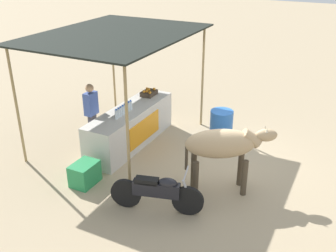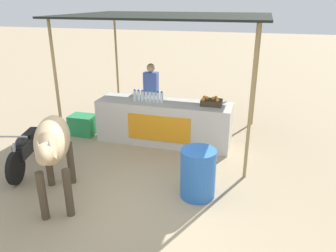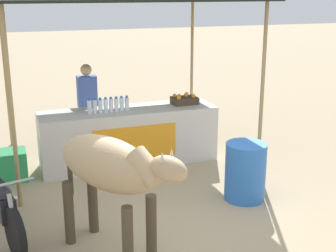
{
  "view_description": "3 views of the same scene",
  "coord_description": "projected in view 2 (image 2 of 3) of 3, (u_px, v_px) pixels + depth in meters",
  "views": [
    {
      "loc": [
        -7.56,
        -2.66,
        4.64
      ],
      "look_at": [
        -0.25,
        1.02,
        0.84
      ],
      "focal_mm": 42.0,
      "sensor_mm": 36.0,
      "label": 1
    },
    {
      "loc": [
        2.0,
        -4.44,
        3.07
      ],
      "look_at": [
        0.4,
        1.14,
        0.82
      ],
      "focal_mm": 35.0,
      "sensor_mm": 36.0,
      "label": 2
    },
    {
      "loc": [
        -1.98,
        -5.24,
        2.91
      ],
      "look_at": [
        0.5,
        1.59,
        0.78
      ],
      "focal_mm": 50.0,
      "sensor_mm": 36.0,
      "label": 3
    }
  ],
  "objects": [
    {
      "name": "stall_awning",
      "position": [
        168.0,
        20.0,
        6.88
      ],
      "size": [
        4.2,
        3.2,
        2.78
      ],
      "color": "black",
      "rests_on": "ground"
    },
    {
      "name": "stall_counter",
      "position": [
        164.0,
        122.0,
        7.4
      ],
      "size": [
        3.0,
        0.82,
        0.96
      ],
      "color": "beige",
      "rests_on": "ground"
    },
    {
      "name": "motorcycle_parked",
      "position": [
        28.0,
        148.0,
        6.26
      ],
      "size": [
        0.68,
        1.76,
        0.9
      ],
      "color": "black",
      "rests_on": "ground"
    },
    {
      "name": "ground_plane",
      "position": [
        127.0,
        192.0,
        5.61
      ],
      "size": [
        60.0,
        60.0,
        0.0
      ],
      "primitive_type": "plane",
      "color": "tan"
    },
    {
      "name": "water_barrel",
      "position": [
        198.0,
        173.0,
        5.35
      ],
      "size": [
        0.58,
        0.58,
        0.84
      ],
      "primitive_type": "cylinder",
      "color": "blue",
      "rests_on": "ground"
    },
    {
      "name": "water_bottle_row",
      "position": [
        148.0,
        96.0,
        7.24
      ],
      "size": [
        0.7,
        0.07,
        0.25
      ],
      "color": "silver",
      "rests_on": "stall_counter"
    },
    {
      "name": "fruit_crate",
      "position": [
        211.0,
        102.0,
        6.98
      ],
      "size": [
        0.44,
        0.32,
        0.18
      ],
      "color": "#3F3326",
      "rests_on": "stall_counter"
    },
    {
      "name": "cooler_box",
      "position": [
        83.0,
        125.0,
        7.92
      ],
      "size": [
        0.6,
        0.44,
        0.48
      ],
      "primitive_type": "cube",
      "color": "#268C4C",
      "rests_on": "ground"
    },
    {
      "name": "vendor_behind_counter",
      "position": [
        151.0,
        96.0,
        8.09
      ],
      "size": [
        0.34,
        0.22,
        1.65
      ],
      "color": "#383842",
      "rests_on": "ground"
    },
    {
      "name": "cow",
      "position": [
        53.0,
        143.0,
        4.98
      ],
      "size": [
        1.21,
        1.76,
        1.44
      ],
      "color": "tan",
      "rests_on": "ground"
    }
  ]
}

